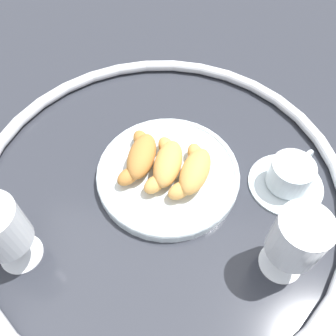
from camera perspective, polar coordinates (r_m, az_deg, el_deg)
ground_plane at (r=0.64m, az=-1.28°, el=-3.05°), size 2.20×2.20×0.00m
table_chrome_rim at (r=0.63m, az=-1.30°, el=-2.48°), size 0.68×0.68×0.02m
pastry_plate at (r=0.64m, az=-0.00°, el=-0.91°), size 0.26×0.26×0.02m
croissant_large at (r=0.61m, az=4.15°, el=-0.50°), size 0.13×0.09×0.04m
croissant_small at (r=0.62m, az=-0.29°, el=0.71°), size 0.14×0.08×0.04m
croissant_extra at (r=0.63m, az=-4.58°, el=1.91°), size 0.14×0.08×0.04m
coffee_cup_near at (r=0.66m, az=19.18°, el=-1.32°), size 0.14×0.14×0.06m
juice_glass_left at (r=0.52m, az=20.31°, el=-10.85°), size 0.08×0.08×0.14m
juice_glass_right at (r=0.55m, az=-25.71°, el=-9.00°), size 0.08×0.08×0.14m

